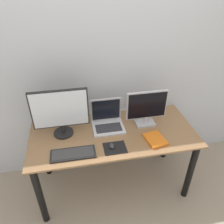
# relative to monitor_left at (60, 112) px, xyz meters

# --- Properties ---
(ground_plane) EXTENTS (12.00, 12.00, 0.00)m
(ground_plane) POSITION_rel_monitor_left_xyz_m (0.47, -0.43, -0.99)
(ground_plane) COLOR gray
(wall_back) EXTENTS (7.00, 0.05, 2.50)m
(wall_back) POSITION_rel_monitor_left_xyz_m (0.47, 0.35, 0.26)
(wall_back) COLOR silver
(wall_back) RESTS_ON ground_plane
(desk) EXTENTS (1.57, 0.72, 0.74)m
(desk) POSITION_rel_monitor_left_xyz_m (0.47, -0.07, -0.39)
(desk) COLOR olive
(desk) RESTS_ON ground_plane
(monitor_left) EXTENTS (0.51, 0.18, 0.46)m
(monitor_left) POSITION_rel_monitor_left_xyz_m (0.00, 0.00, 0.00)
(monitor_left) COLOR black
(monitor_left) RESTS_ON desk
(monitor_right) EXTENTS (0.40, 0.13, 0.37)m
(monitor_right) POSITION_rel_monitor_left_xyz_m (0.81, 0.00, -0.05)
(monitor_right) COLOR #B2B2B7
(monitor_right) RESTS_ON desk
(laptop) EXTENTS (0.31, 0.26, 0.26)m
(laptop) POSITION_rel_monitor_left_xyz_m (0.43, 0.05, -0.18)
(laptop) COLOR silver
(laptop) RESTS_ON desk
(keyboard) EXTENTS (0.38, 0.15, 0.02)m
(keyboard) POSITION_rel_monitor_left_xyz_m (0.08, -0.30, -0.24)
(keyboard) COLOR black
(keyboard) RESTS_ON desk
(mousepad) EXTENTS (0.20, 0.16, 0.00)m
(mousepad) POSITION_rel_monitor_left_xyz_m (0.44, -0.29, -0.24)
(mousepad) COLOR black
(mousepad) RESTS_ON desk
(mouse) EXTENTS (0.04, 0.06, 0.03)m
(mouse) POSITION_rel_monitor_left_xyz_m (0.41, -0.28, -0.22)
(mouse) COLOR #333333
(mouse) RESTS_ON mousepad
(book) EXTENTS (0.19, 0.23, 0.03)m
(book) POSITION_rel_monitor_left_xyz_m (0.82, -0.26, -0.23)
(book) COLOR orange
(book) RESTS_ON desk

